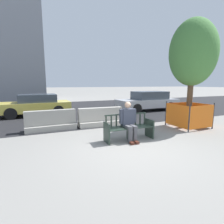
{
  "coord_description": "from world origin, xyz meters",
  "views": [
    {
      "loc": [
        -2.47,
        -4.32,
        1.9
      ],
      "look_at": [
        0.32,
        2.28,
        0.75
      ],
      "focal_mm": 28.0,
      "sensor_mm": 36.0,
      "label": 1
    }
  ],
  "objects_px": {
    "seated_person": "(129,120)",
    "car_sedan_mid": "(148,101)",
    "street_tree": "(193,53)",
    "street_bench": "(129,128)",
    "construction_fence": "(189,114)",
    "jersey_barrier_left": "(51,122)",
    "jersey_barrier_centre": "(101,118)",
    "car_taxi_near": "(36,105)"
  },
  "relations": [
    {
      "from": "construction_fence",
      "to": "car_taxi_near",
      "type": "distance_m",
      "value": 8.53
    },
    {
      "from": "street_bench",
      "to": "street_tree",
      "type": "xyz_separation_m",
      "value": [
        3.33,
        0.59,
        2.79
      ]
    },
    {
      "from": "seated_person",
      "to": "construction_fence",
      "type": "height_order",
      "value": "seated_person"
    },
    {
      "from": "street_tree",
      "to": "construction_fence",
      "type": "relative_size",
      "value": 3.25
    },
    {
      "from": "seated_person",
      "to": "jersey_barrier_left",
      "type": "height_order",
      "value": "seated_person"
    },
    {
      "from": "seated_person",
      "to": "street_bench",
      "type": "bearing_deg",
      "value": 53.25
    },
    {
      "from": "jersey_barrier_left",
      "to": "street_tree",
      "type": "xyz_separation_m",
      "value": [
        5.7,
        -1.78,
        2.84
      ]
    },
    {
      "from": "car_sedan_mid",
      "to": "jersey_barrier_centre",
      "type": "bearing_deg",
      "value": -146.67
    },
    {
      "from": "jersey_barrier_centre",
      "to": "street_bench",
      "type": "bearing_deg",
      "value": -84.66
    },
    {
      "from": "jersey_barrier_left",
      "to": "car_sedan_mid",
      "type": "distance_m",
      "value": 7.49
    },
    {
      "from": "jersey_barrier_centre",
      "to": "jersey_barrier_left",
      "type": "relative_size",
      "value": 1.01
    },
    {
      "from": "car_sedan_mid",
      "to": "jersey_barrier_left",
      "type": "bearing_deg",
      "value": -156.19
    },
    {
      "from": "street_tree",
      "to": "car_sedan_mid",
      "type": "height_order",
      "value": "street_tree"
    },
    {
      "from": "seated_person",
      "to": "car_sedan_mid",
      "type": "distance_m",
      "value": 7.09
    },
    {
      "from": "car_taxi_near",
      "to": "car_sedan_mid",
      "type": "relative_size",
      "value": 0.91
    },
    {
      "from": "construction_fence",
      "to": "car_sedan_mid",
      "type": "bearing_deg",
      "value": 76.52
    },
    {
      "from": "jersey_barrier_left",
      "to": "construction_fence",
      "type": "bearing_deg",
      "value": -17.36
    },
    {
      "from": "seated_person",
      "to": "car_taxi_near",
      "type": "bearing_deg",
      "value": 114.27
    },
    {
      "from": "car_sedan_mid",
      "to": "car_taxi_near",
      "type": "bearing_deg",
      "value": 172.48
    },
    {
      "from": "construction_fence",
      "to": "car_sedan_mid",
      "type": "distance_m",
      "value": 4.94
    },
    {
      "from": "jersey_barrier_left",
      "to": "car_taxi_near",
      "type": "xyz_separation_m",
      "value": [
        -0.58,
        4.0,
        0.32
      ]
    },
    {
      "from": "jersey_barrier_centre",
      "to": "car_taxi_near",
      "type": "relative_size",
      "value": 0.5
    },
    {
      "from": "jersey_barrier_centre",
      "to": "jersey_barrier_left",
      "type": "height_order",
      "value": "same"
    },
    {
      "from": "street_bench",
      "to": "jersey_barrier_centre",
      "type": "xyz_separation_m",
      "value": [
        -0.22,
        2.3,
        -0.06
      ]
    },
    {
      "from": "street_bench",
      "to": "car_sedan_mid",
      "type": "bearing_deg",
      "value": 50.26
    },
    {
      "from": "seated_person",
      "to": "jersey_barrier_centre",
      "type": "relative_size",
      "value": 0.65
    },
    {
      "from": "jersey_barrier_centre",
      "to": "construction_fence",
      "type": "bearing_deg",
      "value": -25.75
    },
    {
      "from": "street_tree",
      "to": "car_sedan_mid",
      "type": "distance_m",
      "value": 5.53
    },
    {
      "from": "jersey_barrier_left",
      "to": "construction_fence",
      "type": "xyz_separation_m",
      "value": [
        5.7,
        -1.78,
        0.22
      ]
    },
    {
      "from": "street_bench",
      "to": "construction_fence",
      "type": "relative_size",
      "value": 1.2
    },
    {
      "from": "construction_fence",
      "to": "car_sedan_mid",
      "type": "xyz_separation_m",
      "value": [
        1.15,
        4.8,
        0.13
      ]
    },
    {
      "from": "jersey_barrier_centre",
      "to": "car_taxi_near",
      "type": "xyz_separation_m",
      "value": [
        -2.73,
        4.07,
        0.32
      ]
    },
    {
      "from": "jersey_barrier_centre",
      "to": "construction_fence",
      "type": "relative_size",
      "value": 1.43
    },
    {
      "from": "jersey_barrier_left",
      "to": "car_sedan_mid",
      "type": "xyz_separation_m",
      "value": [
        6.85,
        3.02,
        0.35
      ]
    },
    {
      "from": "street_bench",
      "to": "construction_fence",
      "type": "bearing_deg",
      "value": 10.09
    },
    {
      "from": "seated_person",
      "to": "construction_fence",
      "type": "bearing_deg",
      "value": 10.89
    },
    {
      "from": "seated_person",
      "to": "car_sedan_mid",
      "type": "relative_size",
      "value": 0.29
    },
    {
      "from": "street_bench",
      "to": "jersey_barrier_centre",
      "type": "distance_m",
      "value": 2.32
    },
    {
      "from": "car_taxi_near",
      "to": "seated_person",
      "type": "bearing_deg",
      "value": -65.73
    },
    {
      "from": "jersey_barrier_centre",
      "to": "car_sedan_mid",
      "type": "relative_size",
      "value": 0.45
    },
    {
      "from": "street_bench",
      "to": "seated_person",
      "type": "height_order",
      "value": "seated_person"
    },
    {
      "from": "street_tree",
      "to": "car_sedan_mid",
      "type": "bearing_deg",
      "value": 76.52
    }
  ]
}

